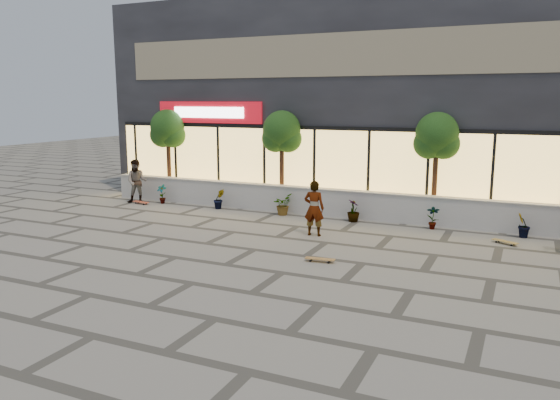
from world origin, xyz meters
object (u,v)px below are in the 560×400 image
at_px(skater_left, 137,181).
at_px(skateboard_center, 320,259).
at_px(skateboard_right_near, 505,242).
at_px(tree_mideast, 437,139).
at_px(tree_midwest, 282,134).
at_px(skateboard_left, 141,202).
at_px(skater_center, 314,208).
at_px(tree_west, 168,131).

bearing_deg(skater_left, skateboard_center, -53.14).
xyz_separation_m(skater_left, skateboard_right_near, (14.54, -0.71, -0.84)).
bearing_deg(skateboard_right_near, skater_left, -155.29).
height_order(tree_mideast, skateboard_center, tree_mideast).
xyz_separation_m(tree_midwest, skateboard_left, (-5.73, -1.75, -2.90)).
bearing_deg(skateboard_right_near, skater_center, -138.42).
xyz_separation_m(tree_mideast, skater_left, (-12.00, -1.61, -2.06)).
relative_size(skater_left, skateboard_center, 2.20).
height_order(tree_west, skater_left, tree_west).
bearing_deg(skateboard_center, skater_center, 106.63).
xyz_separation_m(tree_mideast, skateboard_left, (-11.73, -1.75, -2.90)).
xyz_separation_m(skater_left, skateboard_left, (0.27, -0.14, -0.84)).
relative_size(tree_midwest, skater_center, 2.18).
xyz_separation_m(tree_west, skater_left, (-0.50, -1.61, -2.06)).
xyz_separation_m(skater_center, skateboard_center, (1.21, -2.67, -0.82)).
xyz_separation_m(tree_midwest, skateboard_center, (4.06, -6.42, -2.90)).
bearing_deg(skateboard_center, skateboard_left, 146.71).
xyz_separation_m(tree_mideast, skateboard_right_near, (2.54, -2.32, -2.91)).
height_order(skateboard_center, skateboard_right_near, skateboard_center).
bearing_deg(skateboard_left, skateboard_center, -14.66).
bearing_deg(tree_midwest, skateboard_left, -163.01).
relative_size(tree_west, skateboard_left, 4.64).
bearing_deg(skateboard_center, tree_midwest, 114.52).
bearing_deg(tree_mideast, skateboard_right_near, -42.42).
distance_m(tree_mideast, skater_left, 12.28).
height_order(tree_midwest, skateboard_center, tree_midwest).
height_order(tree_midwest, skateboard_left, tree_midwest).
distance_m(tree_west, skater_center, 9.38).
relative_size(skateboard_center, skateboard_right_near, 1.04).
bearing_deg(tree_midwest, skateboard_center, -57.70).
bearing_deg(skater_left, skateboard_left, -55.22).
distance_m(tree_west, tree_mideast, 11.50).
relative_size(tree_west, tree_mideast, 1.00).
distance_m(skater_center, skateboard_left, 8.84).
xyz_separation_m(tree_midwest, skater_center, (2.84, -3.75, -2.09)).
bearing_deg(skateboard_right_near, tree_west, -161.87).
xyz_separation_m(skater_center, skateboard_right_near, (5.69, 1.43, -0.82)).
height_order(tree_west, skateboard_left, tree_west).
bearing_deg(skater_center, skateboard_right_near, -172.71).
bearing_deg(skateboard_center, tree_mideast, 65.39).
bearing_deg(tree_mideast, tree_west, 180.00).
height_order(tree_midwest, skater_center, tree_midwest).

